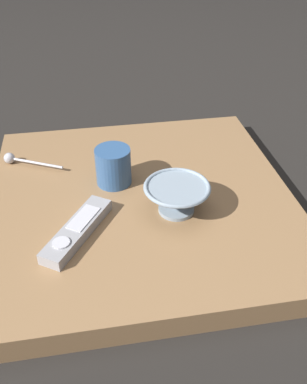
{
  "coord_description": "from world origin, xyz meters",
  "views": [
    {
      "loc": [
        -0.72,
        0.1,
        0.6
      ],
      "look_at": [
        -0.02,
        -0.02,
        0.07
      ],
      "focal_mm": 39.56,
      "sensor_mm": 36.0,
      "label": 1
    }
  ],
  "objects_px": {
    "cereal_bowl": "(177,196)",
    "teaspoon": "(15,159)",
    "coffee_mug": "(113,166)",
    "tv_remote_near": "(77,230)"
  },
  "relations": [
    {
      "from": "teaspoon",
      "to": "tv_remote_near",
      "type": "relative_size",
      "value": 0.76
    },
    {
      "from": "cereal_bowl",
      "to": "teaspoon",
      "type": "distance_m",
      "value": 0.41
    },
    {
      "from": "coffee_mug",
      "to": "cereal_bowl",
      "type": "bearing_deg",
      "value": -136.68
    },
    {
      "from": "cereal_bowl",
      "to": "teaspoon",
      "type": "height_order",
      "value": "cereal_bowl"
    },
    {
      "from": "coffee_mug",
      "to": "tv_remote_near",
      "type": "bearing_deg",
      "value": 152.35
    },
    {
      "from": "coffee_mug",
      "to": "teaspoon",
      "type": "bearing_deg",
      "value": 62.9
    },
    {
      "from": "cereal_bowl",
      "to": "coffee_mug",
      "type": "height_order",
      "value": "coffee_mug"
    },
    {
      "from": "cereal_bowl",
      "to": "teaspoon",
      "type": "relative_size",
      "value": 0.96
    },
    {
      "from": "coffee_mug",
      "to": "tv_remote_near",
      "type": "height_order",
      "value": "coffee_mug"
    },
    {
      "from": "cereal_bowl",
      "to": "tv_remote_near",
      "type": "height_order",
      "value": "cereal_bowl"
    }
  ]
}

